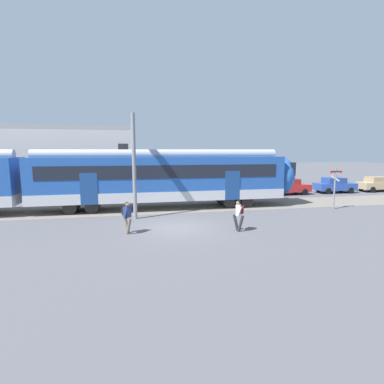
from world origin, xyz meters
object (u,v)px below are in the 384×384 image
object	(u,v)px
parked_car_red	(289,187)
pedestrian_white	(239,213)
parked_car_blue	(335,185)
pedestrian_navy	(127,215)
crossing_signal	(335,182)
parked_car_tan	(377,184)

from	to	relation	value
parked_car_red	pedestrian_white	bearing A→B (deg)	-128.97
parked_car_red	parked_car_blue	world-z (taller)	same
pedestrian_navy	crossing_signal	bearing A→B (deg)	13.76
parked_car_red	parked_car_tan	bearing A→B (deg)	1.09
pedestrian_navy	pedestrian_white	bearing A→B (deg)	-6.74
parked_car_red	parked_car_tan	distance (m)	10.24
parked_car_tan	pedestrian_white	bearing A→B (deg)	-148.94
parked_car_blue	parked_car_tan	xyz separation A→B (m)	(5.05, -0.01, 0.00)
pedestrian_white	parked_car_blue	xyz separation A→B (m)	(14.60, 11.84, -0.21)
pedestrian_navy	parked_car_red	world-z (taller)	pedestrian_navy
parked_car_tan	parked_car_red	bearing A→B (deg)	-178.91
pedestrian_white	parked_car_blue	world-z (taller)	pedestrian_white
pedestrian_navy	parked_car_red	bearing A→B (deg)	35.77
pedestrian_navy	parked_car_blue	bearing A→B (deg)	28.69
crossing_signal	pedestrian_navy	bearing A→B (deg)	-166.24
pedestrian_navy	parked_car_tan	distance (m)	27.78
parked_car_tan	crossing_signal	distance (m)	13.20
parked_car_red	parked_car_tan	xyz separation A→B (m)	(10.24, 0.19, 0.00)
pedestrian_white	parked_car_red	size ratio (longest dim) A/B	0.41
pedestrian_navy	crossing_signal	xyz separation A→B (m)	(14.68, 3.60, 1.02)
parked_car_red	crossing_signal	size ratio (longest dim) A/B	1.36
parked_car_tan	crossing_signal	world-z (taller)	crossing_signal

